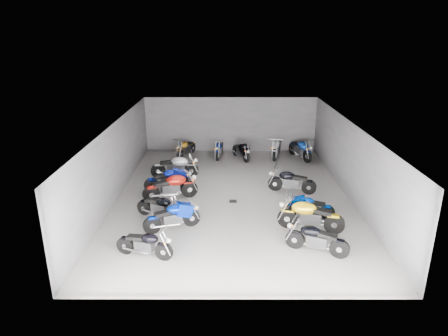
{
  "coord_description": "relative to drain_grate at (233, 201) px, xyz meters",
  "views": [
    {
      "loc": [
        -0.36,
        -16.01,
        6.89
      ],
      "look_at": [
        -0.38,
        0.93,
        1.0
      ],
      "focal_mm": 32.0,
      "sensor_mm": 36.0,
      "label": 1
    }
  ],
  "objects": [
    {
      "name": "motorcycle_left_f",
      "position": [
        -2.77,
        2.88,
        0.56
      ],
      "size": [
        2.34,
        0.47,
        1.03
      ],
      "rotation": [
        0.0,
        0.0,
        -1.54
      ],
      "color": "black",
      "rests_on": "ground"
    },
    {
      "name": "drain_grate",
      "position": [
        0.0,
        0.0,
        0.0
      ],
      "size": [
        0.32,
        0.32,
        0.01
      ],
      "primitive_type": "cube",
      "color": "black",
      "rests_on": "ground"
    },
    {
      "name": "wall_back",
      "position": [
        0.0,
        7.5,
        1.59
      ],
      "size": [
        10.0,
        0.1,
        3.2
      ],
      "primitive_type": "cube",
      "color": "gray",
      "rests_on": "ground"
    },
    {
      "name": "motorcycle_left_a",
      "position": [
        -2.89,
        -4.37,
        0.46
      ],
      "size": [
        1.9,
        0.68,
        0.86
      ],
      "rotation": [
        0.0,
        0.0,
        -1.86
      ],
      "color": "black",
      "rests_on": "ground"
    },
    {
      "name": "wall_right",
      "position": [
        5.0,
        0.5,
        1.59
      ],
      "size": [
        0.1,
        14.0,
        3.2
      ],
      "primitive_type": "cube",
      "color": "gray",
      "rests_on": "ground"
    },
    {
      "name": "motorcycle_back_c",
      "position": [
        -0.66,
        6.21,
        0.49
      ],
      "size": [
        0.49,
        2.06,
        0.91
      ],
      "rotation": [
        0.0,
        0.0,
        3.01
      ],
      "color": "black",
      "rests_on": "ground"
    },
    {
      "name": "ceiling",
      "position": [
        0.0,
        0.5,
        3.21
      ],
      "size": [
        10.0,
        14.0,
        0.04
      ],
      "primitive_type": "cube",
      "color": "black",
      "rests_on": "wall_back"
    },
    {
      "name": "ground",
      "position": [
        0.0,
        0.5,
        -0.01
      ],
      "size": [
        14.0,
        14.0,
        0.0
      ],
      "primitive_type": "plane",
      "color": "#9B9993",
      "rests_on": "ground"
    },
    {
      "name": "motorcycle_back_f",
      "position": [
        3.9,
        5.93,
        0.55
      ],
      "size": [
        0.93,
        2.24,
        1.02
      ],
      "rotation": [
        0.0,
        0.0,
        3.49
      ],
      "color": "black",
      "rests_on": "ground"
    },
    {
      "name": "motorcycle_back_d",
      "position": [
        0.57,
        5.84,
        0.47
      ],
      "size": [
        0.91,
        1.89,
        0.88
      ],
      "rotation": [
        0.0,
        0.0,
        3.55
      ],
      "color": "black",
      "rests_on": "ground"
    },
    {
      "name": "motorcycle_left_c",
      "position": [
        -2.84,
        -1.59,
        0.48
      ],
      "size": [
        1.88,
        0.95,
        0.88
      ],
      "rotation": [
        0.0,
        0.0,
        -2.0
      ],
      "color": "black",
      "rests_on": "ground"
    },
    {
      "name": "motorcycle_right_a",
      "position": [
        2.6,
        -4.1,
        0.5
      ],
      "size": [
        1.96,
        0.99,
        0.92
      ],
      "rotation": [
        0.0,
        0.0,
        1.14
      ],
      "color": "black",
      "rests_on": "ground"
    },
    {
      "name": "motorcycle_right_c",
      "position": [
        2.88,
        -1.59,
        0.45
      ],
      "size": [
        1.89,
        0.49,
        0.84
      ],
      "rotation": [
        0.0,
        0.0,
        1.4
      ],
      "color": "black",
      "rests_on": "ground"
    },
    {
      "name": "motorcycle_right_e",
      "position": [
        2.61,
        1.01,
        0.51
      ],
      "size": [
        2.11,
        0.75,
        0.95
      ],
      "rotation": [
        0.0,
        0.0,
        1.28
      ],
      "color": "black",
      "rests_on": "ground"
    },
    {
      "name": "motorcycle_back_b",
      "position": [
        -2.57,
        6.37,
        0.48
      ],
      "size": [
        0.93,
        1.93,
        0.9
      ],
      "rotation": [
        0.0,
        0.0,
        2.74
      ],
      "color": "black",
      "rests_on": "ground"
    },
    {
      "name": "motorcycle_left_d",
      "position": [
        -2.63,
        0.18,
        0.57
      ],
      "size": [
        2.29,
        0.99,
        1.05
      ],
      "rotation": [
        0.0,
        0.0,
        -1.21
      ],
      "color": "black",
      "rests_on": "ground"
    },
    {
      "name": "motorcycle_left_b",
      "position": [
        -2.23,
        -2.52,
        0.5
      ],
      "size": [
        2.01,
        0.98,
        0.94
      ],
      "rotation": [
        0.0,
        0.0,
        -1.16
      ],
      "color": "black",
      "rests_on": "ground"
    },
    {
      "name": "motorcycle_left_e",
      "position": [
        -2.85,
        1.16,
        0.52
      ],
      "size": [
        2.15,
        0.68,
        0.96
      ],
      "rotation": [
        0.0,
        0.0,
        -1.33
      ],
      "color": "black",
      "rests_on": "ground"
    },
    {
      "name": "wall_left",
      "position": [
        -5.0,
        0.5,
        1.59
      ],
      "size": [
        0.1,
        14.0,
        3.2
      ],
      "primitive_type": "cube",
      "color": "gray",
      "rests_on": "ground"
    },
    {
      "name": "motorcycle_right_b",
      "position": [
        2.7,
        -2.57,
        0.57
      ],
      "size": [
        2.35,
        0.81,
        1.05
      ],
      "rotation": [
        0.0,
        0.0,
        1.29
      ],
      "color": "black",
      "rests_on": "ground"
    },
    {
      "name": "motorcycle_back_e",
      "position": [
        2.6,
        6.2,
        0.55
      ],
      "size": [
        0.74,
        2.26,
        1.01
      ],
      "rotation": [
        0.0,
        0.0,
        2.89
      ],
      "color": "black",
      "rests_on": "ground"
    }
  ]
}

